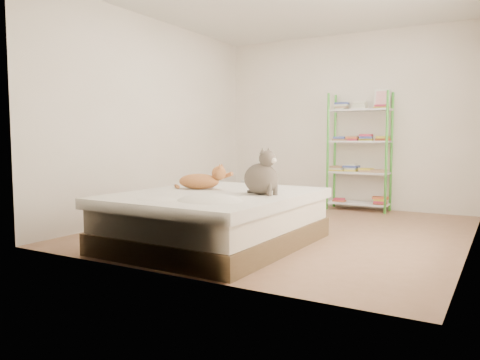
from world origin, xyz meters
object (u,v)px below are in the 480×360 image
Objects in this scene: cardboard_box at (299,203)px; white_bin at (254,191)px; orange_cat at (199,179)px; grey_cat at (261,172)px; bed at (216,219)px; shelf_unit at (360,152)px.

white_bin is at bearing 143.16° from cardboard_box.
grey_cat is (0.77, -0.09, 0.11)m from orange_cat.
bed is at bearing -90.28° from cardboard_box.
grey_cat is 2.85m from shelf_unit.
shelf_unit reaches higher than cardboard_box.
bed is at bearing -47.84° from orange_cat.
orange_cat is at bearing -100.62° from cardboard_box.
white_bin is at bearing -178.97° from shelf_unit.
grey_cat is at bearing -92.70° from shelf_unit.
white_bin is (-1.72, -0.03, -0.67)m from shelf_unit.
grey_cat is at bearing -60.57° from white_bin.
grey_cat reaches higher than cardboard_box.
orange_cat is 0.29× the size of shelf_unit.
cardboard_box is (0.38, 1.77, -0.43)m from orange_cat.
shelf_unit is at bearing 52.47° from orange_cat.
orange_cat is 0.79m from grey_cat.
cardboard_box is at bearing -118.07° from shelf_unit.
orange_cat reaches higher than white_bin.
orange_cat is at bearing 152.69° from bed.
shelf_unit is (0.13, 2.85, 0.12)m from grey_cat.
shelf_unit is 3.27× the size of cardboard_box.
shelf_unit is at bearing 79.90° from bed.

